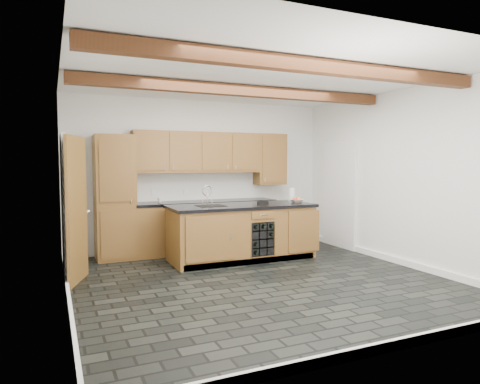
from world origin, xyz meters
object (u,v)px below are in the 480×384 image
at_px(kitchen_scale, 263,202).
at_px(island, 242,232).
at_px(paper_towel, 292,195).
at_px(fruit_bowl, 297,201).

bearing_deg(kitchen_scale, island, -159.58).
bearing_deg(kitchen_scale, paper_towel, 27.85).
relative_size(kitchen_scale, paper_towel, 0.83).
relative_size(kitchen_scale, fruit_bowl, 0.85).
xyz_separation_m(island, paper_towel, (1.11, 0.25, 0.58)).
distance_m(island, kitchen_scale, 0.65).
relative_size(fruit_bowl, paper_towel, 0.98).
bearing_deg(island, fruit_bowl, -2.46).
bearing_deg(island, kitchen_scale, 7.75).
height_order(kitchen_scale, paper_towel, paper_towel).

